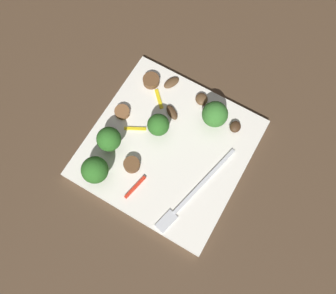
% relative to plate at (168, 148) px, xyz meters
% --- Properties ---
extents(ground_plane, '(1.40, 1.40, 0.00)m').
position_rel_plate_xyz_m(ground_plane, '(0.00, 0.00, -0.01)').
color(ground_plane, '#4C3826').
extents(plate, '(0.26, 0.26, 0.01)m').
position_rel_plate_xyz_m(plate, '(0.00, 0.00, 0.00)').
color(plate, white).
rests_on(plate, ground_plane).
extents(fork, '(0.18, 0.05, 0.00)m').
position_rel_plate_xyz_m(fork, '(0.05, 0.07, 0.01)').
color(fork, silver).
rests_on(fork, plate).
extents(broccoli_floret_0, '(0.04, 0.04, 0.06)m').
position_rel_plate_xyz_m(broccoli_floret_0, '(-0.08, 0.04, 0.04)').
color(broccoli_floret_0, '#408630').
rests_on(broccoli_floret_0, plate).
extents(broccoli_floret_1, '(0.04, 0.04, 0.05)m').
position_rel_plate_xyz_m(broccoli_floret_1, '(0.05, -0.08, 0.04)').
color(broccoli_floret_1, '#347525').
rests_on(broccoli_floret_1, plate).
extents(broccoli_floret_2, '(0.04, 0.04, 0.05)m').
position_rel_plate_xyz_m(broccoli_floret_2, '(-0.02, -0.03, 0.04)').
color(broccoli_floret_2, '#347525').
rests_on(broccoli_floret_2, plate).
extents(broccoli_floret_3, '(0.04, 0.04, 0.05)m').
position_rel_plate_xyz_m(broccoli_floret_3, '(0.10, -0.07, 0.04)').
color(broccoli_floret_3, '#347525').
rests_on(broccoli_floret_3, plate).
extents(sausage_slice_0, '(0.03, 0.03, 0.01)m').
position_rel_plate_xyz_m(sausage_slice_0, '(-0.09, -0.09, 0.01)').
color(sausage_slice_0, brown).
rests_on(sausage_slice_0, plate).
extents(sausage_slice_1, '(0.03, 0.03, 0.01)m').
position_rel_plate_xyz_m(sausage_slice_1, '(-0.01, -0.10, 0.01)').
color(sausage_slice_1, brown).
rests_on(sausage_slice_1, plate).
extents(sausage_slice_2, '(0.03, 0.03, 0.01)m').
position_rel_plate_xyz_m(sausage_slice_2, '(0.06, -0.04, 0.01)').
color(sausage_slice_2, brown).
rests_on(sausage_slice_2, plate).
extents(mushroom_0, '(0.02, 0.02, 0.01)m').
position_rel_plate_xyz_m(mushroom_0, '(-0.09, 0.08, 0.01)').
color(mushroom_0, '#422B19').
rests_on(mushroom_0, plate).
extents(mushroom_1, '(0.03, 0.03, 0.01)m').
position_rel_plate_xyz_m(mushroom_1, '(-0.06, -0.02, 0.01)').
color(mushroom_1, '#4C331E').
rests_on(mushroom_1, plate).
extents(mushroom_2, '(0.03, 0.03, 0.01)m').
position_rel_plate_xyz_m(mushroom_2, '(-0.10, 0.01, 0.01)').
color(mushroom_2, brown).
rests_on(mushroom_2, plate).
extents(mushroom_3, '(0.04, 0.03, 0.01)m').
position_rel_plate_xyz_m(mushroom_3, '(-0.11, -0.05, 0.01)').
color(mushroom_3, brown).
rests_on(mushroom_3, plate).
extents(pepper_strip_0, '(0.05, 0.01, 0.00)m').
position_rel_plate_xyz_m(pepper_strip_0, '(0.09, -0.01, 0.01)').
color(pepper_strip_0, red).
rests_on(pepper_strip_0, plate).
extents(pepper_strip_1, '(0.03, 0.03, 0.00)m').
position_rel_plate_xyz_m(pepper_strip_1, '(-0.07, -0.06, 0.01)').
color(pepper_strip_1, yellow).
rests_on(pepper_strip_1, plate).
extents(pepper_strip_2, '(0.02, 0.04, 0.00)m').
position_rel_plate_xyz_m(pepper_strip_2, '(0.00, -0.07, 0.01)').
color(pepper_strip_2, yellow).
rests_on(pepper_strip_2, plate).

